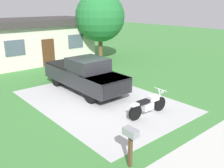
{
  "coord_description": "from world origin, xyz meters",
  "views": [
    {
      "loc": [
        -7.09,
        -9.21,
        4.67
      ],
      "look_at": [
        0.42,
        -0.4,
        0.9
      ],
      "focal_mm": 39.66,
      "sensor_mm": 36.0,
      "label": 1
    }
  ],
  "objects_px": {
    "motorcycle": "(148,105)",
    "shade_tree": "(100,17)",
    "pickup_truck": "(84,74)",
    "mailbox": "(131,138)",
    "neighbor_house": "(34,40)"
  },
  "relations": [
    {
      "from": "motorcycle",
      "to": "neighbor_house",
      "type": "distance_m",
      "value": 13.74
    },
    {
      "from": "motorcycle",
      "to": "shade_tree",
      "type": "distance_m",
      "value": 11.86
    },
    {
      "from": "neighbor_house",
      "to": "motorcycle",
      "type": "bearing_deg",
      "value": -93.81
    },
    {
      "from": "shade_tree",
      "to": "neighbor_house",
      "type": "bearing_deg",
      "value": 141.28
    },
    {
      "from": "pickup_truck",
      "to": "neighbor_house",
      "type": "distance_m",
      "value": 9.16
    },
    {
      "from": "mailbox",
      "to": "shade_tree",
      "type": "xyz_separation_m",
      "value": [
        8.41,
        12.22,
        2.65
      ]
    },
    {
      "from": "pickup_truck",
      "to": "neighbor_house",
      "type": "relative_size",
      "value": 0.59
    },
    {
      "from": "pickup_truck",
      "to": "mailbox",
      "type": "distance_m",
      "value": 7.27
    },
    {
      "from": "motorcycle",
      "to": "neighbor_house",
      "type": "bearing_deg",
      "value": 86.19
    },
    {
      "from": "mailbox",
      "to": "neighbor_house",
      "type": "xyz_separation_m",
      "value": [
        4.05,
        15.72,
        0.81
      ]
    },
    {
      "from": "mailbox",
      "to": "shade_tree",
      "type": "distance_m",
      "value": 15.07
    },
    {
      "from": "motorcycle",
      "to": "neighbor_house",
      "type": "relative_size",
      "value": 0.23
    },
    {
      "from": "motorcycle",
      "to": "pickup_truck",
      "type": "distance_m",
      "value": 4.62
    },
    {
      "from": "pickup_truck",
      "to": "mailbox",
      "type": "height_order",
      "value": "pickup_truck"
    },
    {
      "from": "mailbox",
      "to": "neighbor_house",
      "type": "relative_size",
      "value": 0.13
    }
  ]
}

